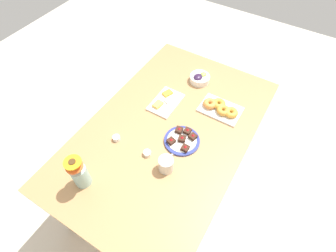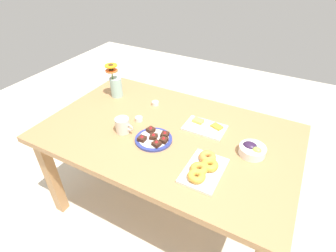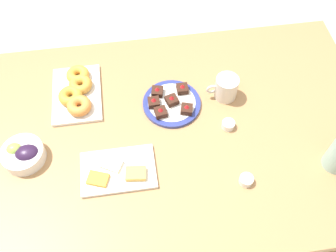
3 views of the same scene
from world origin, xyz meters
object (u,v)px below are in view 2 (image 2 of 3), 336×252
(dessert_plate, at_px, (154,139))
(dining_table, at_px, (168,141))
(flower_vase, at_px, (116,85))
(croissant_platter, at_px, (204,168))
(jam_cup_honey, at_px, (155,103))
(jam_cup_berry, at_px, (139,119))
(cheese_platter, at_px, (205,127))
(grape_bowl, at_px, (252,150))
(coffee_mug, at_px, (123,125))

(dessert_plate, bearing_deg, dining_table, 76.20)
(dining_table, xyz_separation_m, flower_vase, (-0.57, 0.21, 0.18))
(croissant_platter, relative_size, jam_cup_honey, 5.88)
(jam_cup_berry, bearing_deg, croissant_platter, -22.48)
(dining_table, bearing_deg, jam_cup_berry, 177.57)
(dining_table, distance_m, jam_cup_berry, 0.25)
(jam_cup_honey, distance_m, flower_vase, 0.34)
(cheese_platter, distance_m, jam_cup_berry, 0.44)
(grape_bowl, bearing_deg, flower_vase, 170.71)
(coffee_mug, xyz_separation_m, jam_cup_honey, (0.01, 0.38, -0.03))
(jam_cup_berry, height_order, flower_vase, flower_vase)
(cheese_platter, xyz_separation_m, flower_vase, (-0.76, 0.08, 0.08))
(grape_bowl, relative_size, jam_cup_honey, 3.12)
(jam_cup_berry, xyz_separation_m, dessert_plate, (0.20, -0.13, -0.00))
(coffee_mug, relative_size, jam_cup_honey, 2.58)
(jam_cup_honey, relative_size, jam_cup_berry, 1.00)
(flower_vase, bearing_deg, coffee_mug, -47.93)
(jam_cup_honey, bearing_deg, croissant_platter, -39.13)
(dining_table, relative_size, dessert_plate, 7.05)
(jam_cup_berry, relative_size, dessert_plate, 0.21)
(coffee_mug, distance_m, jam_cup_honey, 0.38)
(grape_bowl, height_order, jam_cup_berry, grape_bowl)
(grape_bowl, bearing_deg, jam_cup_berry, -177.92)
(dining_table, distance_m, cheese_platter, 0.26)
(jam_cup_honey, height_order, jam_cup_berry, same)
(coffee_mug, xyz_separation_m, dessert_plate, (0.22, 0.02, -0.04))
(dessert_plate, bearing_deg, flower_vase, 147.79)
(cheese_platter, bearing_deg, dessert_plate, -130.75)
(dining_table, height_order, jam_cup_honey, jam_cup_honey)
(coffee_mug, height_order, jam_cup_honey, coffee_mug)
(cheese_platter, xyz_separation_m, croissant_platter, (0.14, -0.36, 0.01))
(dining_table, xyz_separation_m, coffee_mug, (-0.25, -0.14, 0.14))
(coffee_mug, xyz_separation_m, flower_vase, (-0.32, 0.35, 0.04))
(croissant_platter, bearing_deg, flower_vase, 154.09)
(grape_bowl, height_order, jam_cup_honey, grape_bowl)
(croissant_platter, bearing_deg, jam_cup_berry, 157.52)
(flower_vase, bearing_deg, grape_bowl, -9.29)
(grape_bowl, xyz_separation_m, flower_vase, (-1.09, 0.18, 0.06))
(jam_cup_berry, height_order, dessert_plate, dessert_plate)
(jam_cup_berry, bearing_deg, dessert_plate, -33.99)
(jam_cup_honey, bearing_deg, dining_table, -45.48)
(croissant_platter, bearing_deg, cheese_platter, 110.52)
(dining_table, bearing_deg, cheese_platter, 35.43)
(dining_table, distance_m, flower_vase, 0.63)
(grape_bowl, xyz_separation_m, jam_cup_berry, (-0.75, -0.03, -0.01))
(cheese_platter, distance_m, jam_cup_honey, 0.44)
(grape_bowl, xyz_separation_m, dessert_plate, (-0.55, -0.16, -0.02))
(coffee_mug, height_order, jam_cup_berry, coffee_mug)
(cheese_platter, distance_m, croissant_platter, 0.39)
(dessert_plate, bearing_deg, coffee_mug, -175.97)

